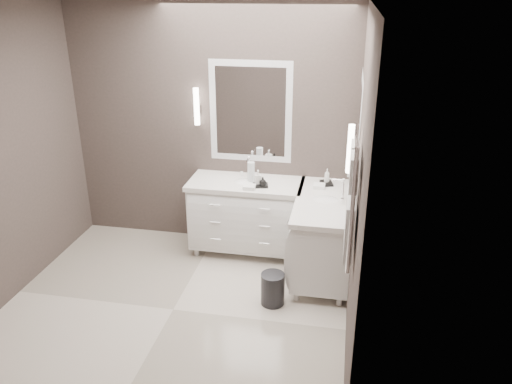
% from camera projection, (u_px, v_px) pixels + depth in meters
% --- Properties ---
extents(floor, '(3.20, 3.00, 0.01)m').
position_uv_depth(floor, '(173.00, 310.00, 4.68)').
color(floor, beige).
rests_on(floor, ground).
extents(ceiling, '(3.20, 3.00, 0.01)m').
position_uv_depth(ceiling, '(149.00, 2.00, 3.63)').
color(ceiling, white).
rests_on(ceiling, wall_back).
extents(wall_back, '(3.20, 0.01, 2.70)m').
position_uv_depth(wall_back, '(211.00, 128.00, 5.52)').
color(wall_back, '#443936').
rests_on(wall_back, floor).
extents(wall_front, '(3.20, 0.01, 2.70)m').
position_uv_depth(wall_front, '(68.00, 269.00, 2.79)').
color(wall_front, '#443936').
rests_on(wall_front, floor).
extents(wall_right, '(0.01, 3.00, 2.70)m').
position_uv_depth(wall_right, '(358.00, 189.00, 3.88)').
color(wall_right, '#443936').
rests_on(wall_right, floor).
extents(vanity_back, '(1.24, 0.59, 0.97)m').
position_uv_depth(vanity_back, '(246.00, 212.00, 5.52)').
color(vanity_back, white).
rests_on(vanity_back, floor).
extents(vanity_right, '(0.59, 1.24, 0.97)m').
position_uv_depth(vanity_right, '(324.00, 232.00, 5.08)').
color(vanity_right, white).
rests_on(vanity_right, floor).
extents(mirror_back, '(0.90, 0.02, 1.10)m').
position_uv_depth(mirror_back, '(250.00, 112.00, 5.35)').
color(mirror_back, white).
rests_on(mirror_back, wall_back).
extents(mirror_right, '(0.02, 0.90, 1.10)m').
position_uv_depth(mirror_right, '(358.00, 135.00, 4.53)').
color(mirror_right, white).
rests_on(mirror_right, wall_right).
extents(sconce_back, '(0.06, 0.06, 0.40)m').
position_uv_depth(sconce_back, '(197.00, 107.00, 5.38)').
color(sconce_back, white).
rests_on(sconce_back, wall_back).
extents(sconce_right, '(0.06, 0.06, 0.40)m').
position_uv_depth(sconce_right, '(351.00, 150.00, 4.00)').
color(sconce_right, white).
rests_on(sconce_right, wall_right).
extents(towel_bar_corner, '(0.03, 0.22, 0.30)m').
position_uv_depth(towel_bar_corner, '(350.00, 160.00, 5.22)').
color(towel_bar_corner, white).
rests_on(towel_bar_corner, wall_right).
extents(towel_ladder, '(0.06, 0.58, 0.90)m').
position_uv_depth(towel_ladder, '(351.00, 204.00, 3.51)').
color(towel_ladder, white).
rests_on(towel_ladder, wall_right).
extents(waste_bin, '(0.29, 0.29, 0.32)m').
position_uv_depth(waste_bin, '(273.00, 289.00, 4.72)').
color(waste_bin, black).
rests_on(waste_bin, floor).
extents(amenity_tray_back, '(0.18, 0.15, 0.02)m').
position_uv_depth(amenity_tray_back, '(260.00, 185.00, 5.25)').
color(amenity_tray_back, black).
rests_on(amenity_tray_back, vanity_back).
extents(amenity_tray_right, '(0.16, 0.18, 0.02)m').
position_uv_depth(amenity_tray_right, '(326.00, 183.00, 5.31)').
color(amenity_tray_right, black).
rests_on(amenity_tray_right, vanity_right).
extents(water_bottle, '(0.10, 0.10, 0.22)m').
position_uv_depth(water_bottle, '(251.00, 172.00, 5.33)').
color(water_bottle, silver).
rests_on(water_bottle, vanity_back).
extents(soap_bottle_a, '(0.08, 0.08, 0.15)m').
position_uv_depth(soap_bottle_a, '(258.00, 177.00, 5.24)').
color(soap_bottle_a, white).
rests_on(soap_bottle_a, amenity_tray_back).
extents(soap_bottle_b, '(0.09, 0.09, 0.10)m').
position_uv_depth(soap_bottle_b, '(263.00, 181.00, 5.20)').
color(soap_bottle_b, black).
rests_on(soap_bottle_b, amenity_tray_back).
extents(soap_bottle_c, '(0.06, 0.06, 0.15)m').
position_uv_depth(soap_bottle_c, '(327.00, 176.00, 5.28)').
color(soap_bottle_c, white).
rests_on(soap_bottle_c, amenity_tray_right).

